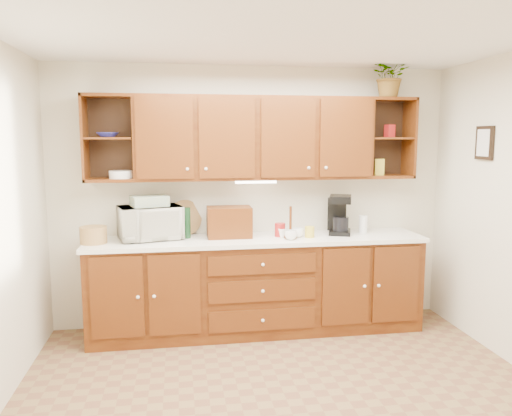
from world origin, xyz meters
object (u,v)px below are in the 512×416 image
object	(u,v)px
microwave	(150,223)
coffee_maker	(339,215)
potted_plant	(391,76)
bread_box	(229,222)

from	to	relation	value
microwave	coffee_maker	xyz separation A→B (m)	(1.86, -0.03, 0.03)
coffee_maker	potted_plant	size ratio (longest dim) A/B	0.94
microwave	coffee_maker	world-z (taller)	coffee_maker
microwave	bread_box	world-z (taller)	microwave
microwave	bread_box	bearing A→B (deg)	-17.44
bread_box	coffee_maker	world-z (taller)	coffee_maker
bread_box	coffee_maker	distance (m)	1.11
coffee_maker	bread_box	bearing A→B (deg)	-159.79
coffee_maker	potted_plant	bearing A→B (deg)	22.71
potted_plant	coffee_maker	bearing A→B (deg)	-177.25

